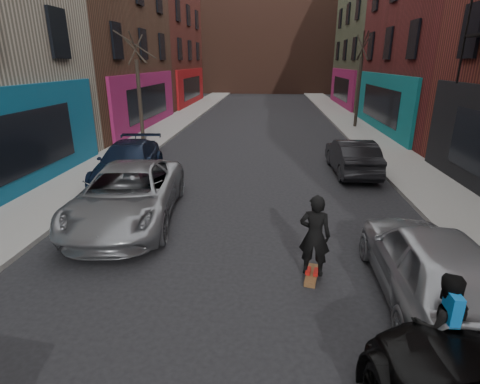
% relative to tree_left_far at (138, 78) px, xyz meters
% --- Properties ---
extents(sidewalk_left, '(2.50, 84.00, 0.13)m').
position_rel_tree_left_far_xyz_m(sidewalk_left, '(-0.05, 12.00, -3.31)').
color(sidewalk_left, gray).
rests_on(sidewalk_left, ground).
extents(sidewalk_right, '(2.50, 84.00, 0.13)m').
position_rel_tree_left_far_xyz_m(sidewalk_right, '(12.45, 12.00, -3.31)').
color(sidewalk_right, gray).
rests_on(sidewalk_right, ground).
extents(building_far, '(40.00, 10.00, 14.00)m').
position_rel_tree_left_far_xyz_m(building_far, '(6.20, 38.00, 3.62)').
color(building_far, '#47281E').
rests_on(building_far, ground).
extents(tree_left_far, '(2.00, 2.00, 6.50)m').
position_rel_tree_left_far_xyz_m(tree_left_far, '(0.00, 0.00, 0.00)').
color(tree_left_far, black).
rests_on(tree_left_far, sidewalk_left).
extents(tree_right_far, '(2.00, 2.00, 6.80)m').
position_rel_tree_left_far_xyz_m(tree_right_far, '(12.40, 6.00, 0.15)').
color(tree_right_far, black).
rests_on(tree_right_far, sidewalk_right).
extents(parked_left_far, '(3.10, 5.71, 1.52)m').
position_rel_tree_left_far_xyz_m(parked_left_far, '(2.96, -10.03, -2.62)').
color(parked_left_far, gray).
rests_on(parked_left_far, ground).
extents(parked_left_end, '(2.40, 4.92, 1.38)m').
position_rel_tree_left_far_xyz_m(parked_left_end, '(1.60, -6.38, -2.69)').
color(parked_left_end, black).
rests_on(parked_left_end, ground).
extents(parked_right_far, '(1.88, 4.47, 1.51)m').
position_rel_tree_left_far_xyz_m(parked_right_far, '(9.77, -13.21, -2.62)').
color(parked_right_far, '#919399').
rests_on(parked_right_far, ground).
extents(parked_right_end, '(1.54, 4.15, 1.35)m').
position_rel_tree_left_far_xyz_m(parked_right_end, '(10.04, -4.75, -2.70)').
color(parked_right_end, black).
rests_on(parked_right_end, ground).
extents(skateboard, '(0.39, 0.83, 0.10)m').
position_rel_tree_left_far_xyz_m(skateboard, '(7.74, -12.62, -3.33)').
color(skateboard, brown).
rests_on(skateboard, ground).
extents(skateboarder, '(0.70, 0.53, 1.70)m').
position_rel_tree_left_far_xyz_m(skateboarder, '(7.74, -12.62, -2.43)').
color(skateboarder, black).
rests_on(skateboarder, skateboard).
extents(pedestrian, '(0.78, 0.64, 1.61)m').
position_rel_tree_left_far_xyz_m(pedestrian, '(9.20, -15.01, -2.57)').
color(pedestrian, black).
rests_on(pedestrian, ground).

